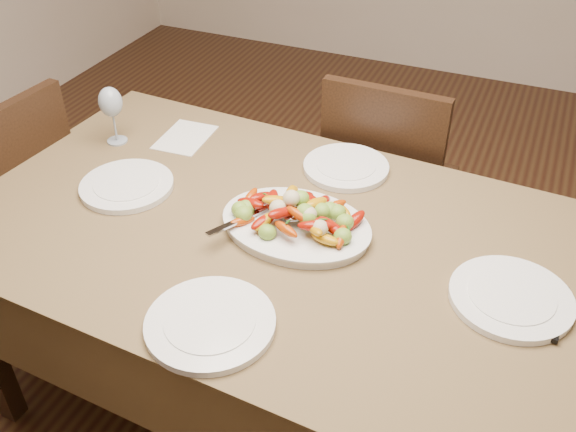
{
  "coord_description": "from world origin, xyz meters",
  "views": [
    {
      "loc": [
        0.4,
        -1.2,
        1.82
      ],
      "look_at": [
        -0.13,
        0.04,
        0.82
      ],
      "focal_mm": 40.0,
      "sensor_mm": 36.0,
      "label": 1
    }
  ],
  "objects_px": {
    "plate_left": "(127,186)",
    "plate_far": "(346,167)",
    "chair_left": "(0,216)",
    "plate_near": "(210,324)",
    "plate_right": "(511,298)",
    "dining_table": "(288,333)",
    "serving_platter": "(296,227)",
    "chair_far": "(391,184)",
    "wine_glass": "(113,114)"
  },
  "relations": [
    {
      "from": "plate_near",
      "to": "plate_right",
      "type": "bearing_deg",
      "value": 29.92
    },
    {
      "from": "plate_far",
      "to": "wine_glass",
      "type": "height_order",
      "value": "wine_glass"
    },
    {
      "from": "chair_far",
      "to": "plate_left",
      "type": "relative_size",
      "value": 3.47
    },
    {
      "from": "chair_far",
      "to": "serving_platter",
      "type": "distance_m",
      "value": 0.8
    },
    {
      "from": "wine_glass",
      "to": "serving_platter",
      "type": "bearing_deg",
      "value": -16.08
    },
    {
      "from": "dining_table",
      "to": "chair_left",
      "type": "xyz_separation_m",
      "value": [
        -1.12,
        0.03,
        0.1
      ]
    },
    {
      "from": "plate_left",
      "to": "plate_near",
      "type": "bearing_deg",
      "value": -38.39
    },
    {
      "from": "plate_left",
      "to": "plate_right",
      "type": "distance_m",
      "value": 1.11
    },
    {
      "from": "plate_left",
      "to": "plate_far",
      "type": "bearing_deg",
      "value": 32.05
    },
    {
      "from": "dining_table",
      "to": "plate_left",
      "type": "distance_m",
      "value": 0.65
    },
    {
      "from": "dining_table",
      "to": "serving_platter",
      "type": "xyz_separation_m",
      "value": [
        0.01,
        0.02,
        0.39
      ]
    },
    {
      "from": "chair_far",
      "to": "plate_left",
      "type": "bearing_deg",
      "value": 52.23
    },
    {
      "from": "plate_right",
      "to": "chair_left",
      "type": "bearing_deg",
      "value": 178.3
    },
    {
      "from": "dining_table",
      "to": "plate_left",
      "type": "xyz_separation_m",
      "value": [
        -0.52,
        0.02,
        0.39
      ]
    },
    {
      "from": "chair_far",
      "to": "plate_near",
      "type": "xyz_separation_m",
      "value": [
        -0.12,
        -1.14,
        0.29
      ]
    },
    {
      "from": "dining_table",
      "to": "plate_right",
      "type": "xyz_separation_m",
      "value": [
        0.58,
        -0.02,
        0.39
      ]
    },
    {
      "from": "chair_far",
      "to": "serving_platter",
      "type": "height_order",
      "value": "chair_far"
    },
    {
      "from": "chair_far",
      "to": "wine_glass",
      "type": "height_order",
      "value": "wine_glass"
    },
    {
      "from": "dining_table",
      "to": "serving_platter",
      "type": "distance_m",
      "value": 0.39
    },
    {
      "from": "serving_platter",
      "to": "plate_right",
      "type": "height_order",
      "value": "serving_platter"
    },
    {
      "from": "chair_far",
      "to": "plate_near",
      "type": "bearing_deg",
      "value": 85.52
    },
    {
      "from": "chair_far",
      "to": "wine_glass",
      "type": "distance_m",
      "value": 1.04
    },
    {
      "from": "plate_left",
      "to": "chair_left",
      "type": "bearing_deg",
      "value": 179.0
    },
    {
      "from": "dining_table",
      "to": "plate_right",
      "type": "relative_size",
      "value": 6.37
    },
    {
      "from": "plate_left",
      "to": "wine_glass",
      "type": "relative_size",
      "value": 1.34
    },
    {
      "from": "serving_platter",
      "to": "wine_glass",
      "type": "xyz_separation_m",
      "value": [
        -0.72,
        0.21,
        0.09
      ]
    },
    {
      "from": "plate_left",
      "to": "plate_far",
      "type": "distance_m",
      "value": 0.66
    },
    {
      "from": "serving_platter",
      "to": "plate_far",
      "type": "xyz_separation_m",
      "value": [
        0.02,
        0.34,
        -0.0
      ]
    },
    {
      "from": "dining_table",
      "to": "plate_left",
      "type": "relative_size",
      "value": 6.73
    },
    {
      "from": "plate_near",
      "to": "serving_platter",
      "type": "bearing_deg",
      "value": 84.04
    },
    {
      "from": "plate_right",
      "to": "plate_near",
      "type": "bearing_deg",
      "value": -150.08
    },
    {
      "from": "dining_table",
      "to": "chair_far",
      "type": "distance_m",
      "value": 0.78
    },
    {
      "from": "chair_left",
      "to": "plate_left",
      "type": "relative_size",
      "value": 3.47
    },
    {
      "from": "serving_platter",
      "to": "plate_near",
      "type": "distance_m",
      "value": 0.4
    },
    {
      "from": "plate_right",
      "to": "plate_far",
      "type": "distance_m",
      "value": 0.67
    },
    {
      "from": "serving_platter",
      "to": "plate_left",
      "type": "bearing_deg",
      "value": -179.02
    },
    {
      "from": "chair_left",
      "to": "plate_right",
      "type": "relative_size",
      "value": 3.29
    },
    {
      "from": "chair_far",
      "to": "plate_left",
      "type": "xyz_separation_m",
      "value": [
        -0.62,
        -0.75,
        0.29
      ]
    },
    {
      "from": "plate_left",
      "to": "serving_platter",
      "type": "bearing_deg",
      "value": 0.98
    },
    {
      "from": "dining_table",
      "to": "wine_glass",
      "type": "relative_size",
      "value": 8.98
    },
    {
      "from": "serving_platter",
      "to": "plate_near",
      "type": "bearing_deg",
      "value": -95.96
    },
    {
      "from": "chair_far",
      "to": "plate_right",
      "type": "relative_size",
      "value": 3.29
    },
    {
      "from": "dining_table",
      "to": "chair_far",
      "type": "xyz_separation_m",
      "value": [
        0.1,
        0.77,
        0.1
      ]
    },
    {
      "from": "plate_left",
      "to": "plate_near",
      "type": "relative_size",
      "value": 0.92
    },
    {
      "from": "serving_platter",
      "to": "plate_left",
      "type": "relative_size",
      "value": 1.47
    },
    {
      "from": "plate_left",
      "to": "wine_glass",
      "type": "xyz_separation_m",
      "value": [
        -0.19,
        0.22,
        0.09
      ]
    },
    {
      "from": "chair_left",
      "to": "wine_glass",
      "type": "xyz_separation_m",
      "value": [
        0.4,
        0.21,
        0.39
      ]
    },
    {
      "from": "chair_far",
      "to": "plate_far",
      "type": "bearing_deg",
      "value": 83.43
    },
    {
      "from": "plate_right",
      "to": "plate_near",
      "type": "relative_size",
      "value": 0.97
    },
    {
      "from": "serving_platter",
      "to": "plate_far",
      "type": "height_order",
      "value": "serving_platter"
    }
  ]
}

